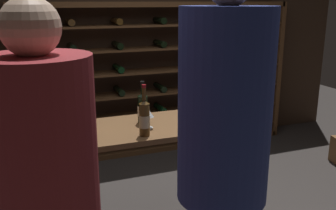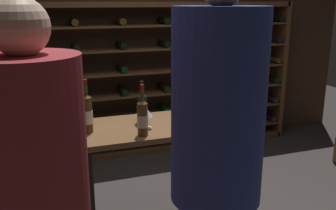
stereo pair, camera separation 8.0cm
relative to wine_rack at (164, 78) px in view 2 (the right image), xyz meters
name	(u,v)px [view 2 (the right image)]	position (x,y,z in m)	size (l,w,h in m)	color
back_wall	(135,36)	(-0.30, 0.21, 0.51)	(5.96, 0.10, 2.85)	#3D2B1E
wine_rack	(164,78)	(0.00, 0.00, 0.00)	(3.40, 0.32, 1.83)	brown
tasting_table	(150,139)	(-0.71, -1.76, -0.09)	(1.10, 0.62, 0.93)	brown
person_bystander_red_print	(38,209)	(-1.54, -2.93, 0.12)	(0.42, 0.42, 1.86)	#2B2B2B
person_guest_blue_shirt	(216,153)	(-0.69, -2.82, 0.20)	(0.45, 0.45, 2.01)	black
wine_bottle_gold_foil	(142,107)	(-0.75, -1.68, 0.14)	(0.08, 0.08, 0.33)	black
wine_bottle_green_slim	(143,117)	(-0.83, -1.97, 0.15)	(0.08, 0.08, 0.36)	#4C3314
wine_bottle_black_capsule	(87,113)	(-1.18, -1.77, 0.16)	(0.09, 0.09, 0.38)	#4C3314
wine_glass_stemmed_center	(147,114)	(-0.75, -1.83, 0.13)	(0.08, 0.08, 0.15)	silver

